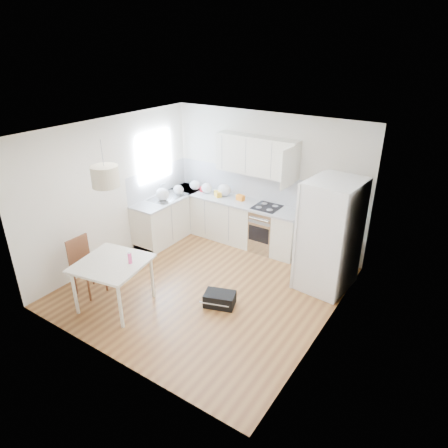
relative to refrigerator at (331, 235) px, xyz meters
The scene contains 29 objects.
floor 2.31m from the refrigerator, 144.44° to the right, with size 4.20×4.20×0.00m, color brown.
ceiling 2.73m from the refrigerator, 144.44° to the right, with size 4.20×4.20×0.00m, color white.
wall_back 1.96m from the refrigerator, 152.72° to the left, with size 4.20×4.20×0.00m, color silver.
wall_left 4.02m from the refrigerator, 162.23° to the right, with size 4.20×4.20×0.00m, color silver.
wall_right 1.34m from the refrigerator, 72.12° to the right, with size 4.20×4.20×0.00m, color silver.
window_glassblock 3.88m from the refrigerator, behind, with size 0.02×1.00×1.00m, color #BFE0F9.
cabinets_back 2.43m from the refrigerator, 165.88° to the left, with size 3.00×0.60×0.88m, color silver.
cabinets_left 3.54m from the refrigerator, behind, with size 0.60×1.80×0.88m, color silver.
counter_back 2.38m from the refrigerator, 165.88° to the left, with size 3.02×0.64×0.04m, color #B5B7BA.
counter_left 3.51m from the refrigerator, behind, with size 0.64×1.82×0.04m, color #B5B7BA.
backsplash_back 2.48m from the refrigerator, 159.24° to the left, with size 3.00×0.01×0.58m, color silver.
backsplash_left 3.81m from the refrigerator, behind, with size 0.01×1.80×0.58m, color silver.
upper_cabinets 2.19m from the refrigerator, 158.80° to the left, with size 1.70×0.32×0.75m, color silver.
range_oven 1.70m from the refrigerator, 158.94° to the left, with size 0.50×0.61×0.88m, color #B0B2B5, non-canonical shape.
sink 3.51m from the refrigerator, behind, with size 0.50×0.80×0.16m, color #B0B2B5, non-canonical shape.
refrigerator is the anchor object (origin of this frame).
dining_table 3.58m from the refrigerator, 136.79° to the right, with size 1.17×1.17×0.80m.
dining_chair 4.07m from the refrigerator, 143.12° to the right, with size 0.41×0.41×0.98m, color #543019, non-canonical shape.
drink_bottle 3.28m from the refrigerator, 135.40° to the right, with size 0.06×0.06×0.21m, color #ED4189.
gym_bag 2.12m from the refrigerator, 128.26° to the right, with size 0.48×0.32×0.22m, color black.
pendant_lamp 3.70m from the refrigerator, 136.56° to the right, with size 0.39×0.39×0.30m, color #C4BA97.
grocery_bag_a 3.35m from the refrigerator, 169.71° to the left, with size 0.24×0.20×0.21m, color white.
grocery_bag_b 3.02m from the refrigerator, 168.84° to the left, with size 0.24×0.21×0.22m, color white.
grocery_bag_c 2.63m from the refrigerator, 165.84° to the left, with size 0.29×0.25×0.26m, color white.
grocery_bag_d 3.42m from the refrigerator, behind, with size 0.23×0.19×0.21m, color white.
grocery_bag_e 3.48m from the refrigerator, behind, with size 0.29×0.25×0.26m, color white.
snack_orange 2.23m from the refrigerator, 163.98° to the left, with size 0.16×0.10×0.11m, color orange.
snack_yellow 2.70m from the refrigerator, 168.61° to the left, with size 0.17×0.11×0.12m, color gold.
snack_red 3.14m from the refrigerator, 168.60° to the left, with size 0.15×0.09×0.10m, color red.
Camera 1 is at (3.50, -4.71, 3.92)m, focal length 32.00 mm.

